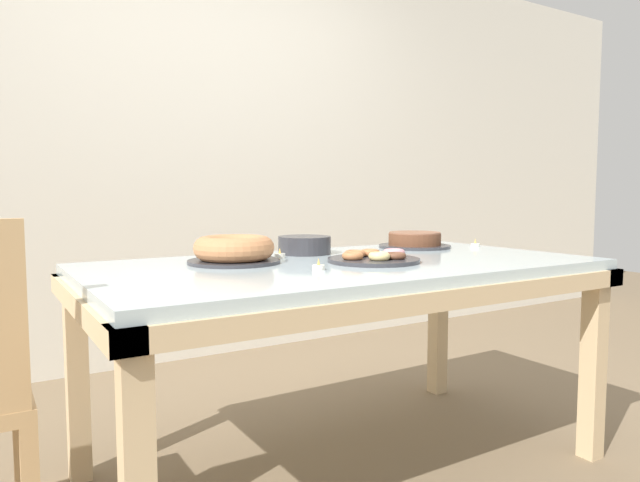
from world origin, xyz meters
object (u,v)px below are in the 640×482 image
Objects in this scene: plate_stack at (304,245)px; pastry_platter at (374,258)px; tealight_left_edge at (319,267)px; tealight_right_edge at (280,255)px; cake_golden_bundt at (234,250)px; cake_chocolate_round at (415,241)px; tealight_near_front at (475,245)px.

pastry_platter is at bearing -77.98° from plate_stack.
plate_stack is 0.48m from tealight_left_edge.
plate_stack reaches higher than pastry_platter.
pastry_platter is at bearing -52.43° from tealight_right_edge.
plate_stack reaches higher than tealight_right_edge.
tealight_left_edge is (0.16, -0.30, -0.03)m from cake_golden_bundt.
tealight_right_edge is at bearing 81.66° from tealight_left_edge.
plate_stack is 5.25× the size of tealight_left_edge.
cake_golden_bundt is 0.49m from pastry_platter.
cake_chocolate_round is 7.86× the size of tealight_near_front.
tealight_left_edge is 1.00× the size of tealight_right_edge.
tealight_right_edge is (0.21, 0.06, -0.03)m from cake_golden_bundt.
tealight_near_front is at bearing -25.17° from cake_chocolate_round.
cake_golden_bundt is 0.22m from tealight_right_edge.
pastry_platter reaches higher than tealight_right_edge.
tealight_near_front and tealight_right_edge have the same top height.
cake_chocolate_round is at bearing 34.95° from pastry_platter.
pastry_platter is (-0.47, -0.33, -0.02)m from cake_chocolate_round.
pastry_platter is 0.29m from tealight_left_edge.
tealight_near_front is (0.72, 0.21, -0.00)m from pastry_platter.
cake_chocolate_round is 1.50× the size of plate_stack.
cake_chocolate_round is 0.91m from cake_golden_bundt.
plate_stack is (-0.08, 0.36, 0.02)m from pastry_platter.
tealight_near_front is at bearing 16.04° from tealight_left_edge.
plate_stack is at bearing 20.74° from cake_golden_bundt.
tealight_near_front is 1.00× the size of tealight_right_edge.
pastry_platter is (0.43, -0.23, -0.03)m from cake_golden_bundt.
cake_chocolate_round is 7.86× the size of tealight_right_edge.
cake_chocolate_round is at bearing 28.55° from tealight_left_edge.
tealight_right_edge is (-0.15, -0.07, -0.02)m from plate_stack.
tealight_left_edge is (-0.28, -0.08, -0.00)m from pastry_platter.
tealight_right_edge is at bearing 175.25° from tealight_near_front.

